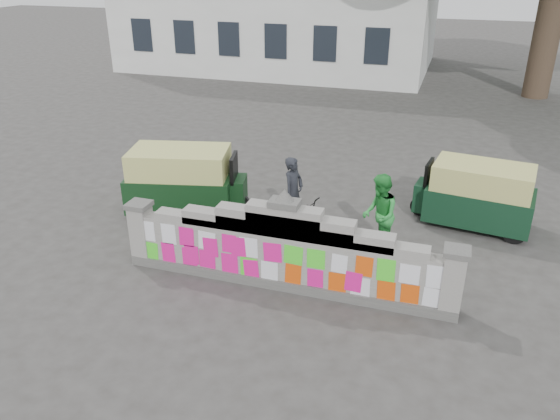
{
  "coord_description": "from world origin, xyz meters",
  "views": [
    {
      "loc": [
        2.65,
        -8.44,
        5.77
      ],
      "look_at": [
        -0.41,
        1.0,
        1.1
      ],
      "focal_mm": 35.0,
      "sensor_mm": 36.0,
      "label": 1
    }
  ],
  "objects_px": {
    "rickshaw_right": "(477,195)",
    "cyclist_bike": "(293,216)",
    "pedestrian": "(379,215)",
    "rickshaw_left": "(184,180)",
    "cyclist_rider": "(293,203)"
  },
  "relations": [
    {
      "from": "cyclist_bike",
      "to": "pedestrian",
      "type": "height_order",
      "value": "pedestrian"
    },
    {
      "from": "cyclist_bike",
      "to": "rickshaw_left",
      "type": "relative_size",
      "value": 0.6
    },
    {
      "from": "cyclist_rider",
      "to": "pedestrian",
      "type": "bearing_deg",
      "value": -80.46
    },
    {
      "from": "pedestrian",
      "to": "rickshaw_left",
      "type": "relative_size",
      "value": 0.58
    },
    {
      "from": "rickshaw_right",
      "to": "cyclist_bike",
      "type": "bearing_deg",
      "value": 32.59
    },
    {
      "from": "cyclist_bike",
      "to": "pedestrian",
      "type": "relative_size",
      "value": 1.02
    },
    {
      "from": "rickshaw_right",
      "to": "pedestrian",
      "type": "bearing_deg",
      "value": 53.6
    },
    {
      "from": "cyclist_bike",
      "to": "pedestrian",
      "type": "distance_m",
      "value": 1.98
    },
    {
      "from": "cyclist_bike",
      "to": "rickshaw_right",
      "type": "height_order",
      "value": "rickshaw_right"
    },
    {
      "from": "cyclist_bike",
      "to": "rickshaw_left",
      "type": "height_order",
      "value": "rickshaw_left"
    },
    {
      "from": "rickshaw_left",
      "to": "rickshaw_right",
      "type": "bearing_deg",
      "value": -1.39
    },
    {
      "from": "cyclist_bike",
      "to": "cyclist_rider",
      "type": "height_order",
      "value": "cyclist_rider"
    },
    {
      "from": "cyclist_bike",
      "to": "rickshaw_right",
      "type": "distance_m",
      "value": 4.26
    },
    {
      "from": "rickshaw_left",
      "to": "cyclist_rider",
      "type": "bearing_deg",
      "value": -20.4
    },
    {
      "from": "rickshaw_left",
      "to": "rickshaw_right",
      "type": "height_order",
      "value": "rickshaw_left"
    }
  ]
}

